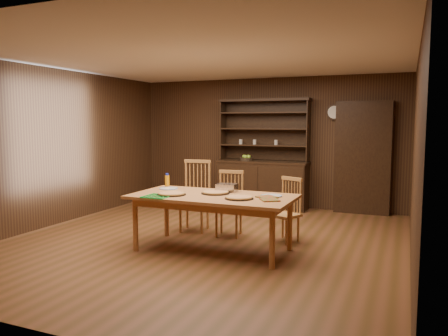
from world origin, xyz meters
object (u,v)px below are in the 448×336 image
at_px(china_hutch, 263,178).
at_px(dining_table, 213,200).
at_px(chair_center, 230,201).
at_px(chair_right, 288,207).
at_px(chair_left, 196,193).
at_px(juice_bottle, 167,181).

relative_size(china_hutch, dining_table, 1.01).
height_order(china_hutch, chair_center, china_hutch).
bearing_deg(china_hutch, chair_right, -63.90).
bearing_deg(chair_left, china_hutch, 70.61).
bearing_deg(china_hutch, chair_left, -100.81).
relative_size(china_hutch, chair_center, 2.21).
relative_size(chair_right, juice_bottle, 4.45).
bearing_deg(chair_center, juice_bottle, -158.16).
bearing_deg(chair_center, dining_table, -91.71).
distance_m(chair_left, juice_bottle, 0.65).
bearing_deg(china_hutch, chair_center, -84.74).
relative_size(chair_left, chair_center, 1.13).
distance_m(china_hutch, chair_left, 2.22).
bearing_deg(chair_left, chair_center, -16.85).
bearing_deg(chair_center, chair_right, -6.84).
xyz_separation_m(dining_table, chair_left, (-0.72, 0.94, -0.09)).
xyz_separation_m(chair_left, chair_center, (0.62, -0.09, -0.07)).
xyz_separation_m(dining_table, juice_bottle, (-0.91, 0.38, 0.16)).
xyz_separation_m(china_hutch, chair_left, (-0.42, -2.18, -0.00)).
xyz_separation_m(china_hutch, chair_center, (0.21, -2.27, -0.08)).
xyz_separation_m(chair_center, chair_right, (0.89, 0.02, -0.03)).
height_order(chair_center, juice_bottle, chair_center).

